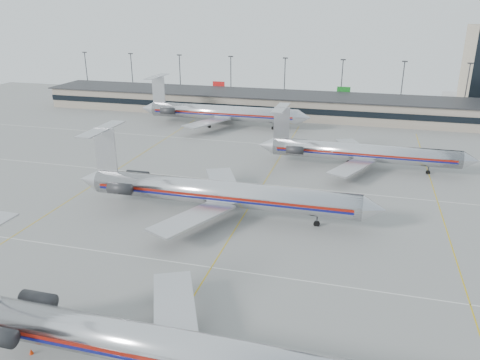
% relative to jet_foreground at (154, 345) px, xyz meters
% --- Properties ---
extents(ground, '(260.00, 260.00, 0.00)m').
position_rel_jet_foreground_xyz_m(ground, '(-1.11, 8.82, -3.46)').
color(ground, gray).
rests_on(ground, ground).
extents(apron_markings, '(160.00, 0.15, 0.02)m').
position_rel_jet_foreground_xyz_m(apron_markings, '(-1.11, 18.82, -3.45)').
color(apron_markings, silver).
rests_on(apron_markings, ground).
extents(terminal, '(162.00, 17.00, 6.25)m').
position_rel_jet_foreground_xyz_m(terminal, '(-1.11, 106.79, -0.31)').
color(terminal, gray).
rests_on(terminal, ground).
extents(light_mast_row, '(163.60, 0.40, 15.28)m').
position_rel_jet_foreground_xyz_m(light_mast_row, '(-1.11, 120.82, 5.12)').
color(light_mast_row, '#38383D').
rests_on(light_mast_row, ground).
extents(jet_foreground, '(45.61, 26.86, 11.94)m').
position_rel_jet_foreground_xyz_m(jet_foreground, '(0.00, 0.00, 0.00)').
color(jet_foreground, silver).
rests_on(jet_foreground, ground).
extents(jet_second_row, '(49.22, 28.98, 12.88)m').
position_rel_jet_foreground_xyz_m(jet_second_row, '(-5.42, 34.06, 0.27)').
color(jet_second_row, silver).
rests_on(jet_second_row, ground).
extents(jet_third_row, '(42.81, 26.33, 11.71)m').
position_rel_jet_foreground_xyz_m(jet_third_row, '(15.34, 62.69, -0.07)').
color(jet_third_row, silver).
rests_on(jet_third_row, ground).
extents(jet_back_row, '(47.38, 29.14, 12.95)m').
position_rel_jet_foreground_xyz_m(jet_back_row, '(-22.01, 88.79, 0.30)').
color(jet_back_row, silver).
rests_on(jet_back_row, ground).
extents(cone_left, '(0.42, 0.42, 0.55)m').
position_rel_jet_foreground_xyz_m(cone_left, '(-12.65, -0.38, -3.19)').
color(cone_left, red).
rests_on(cone_left, ground).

